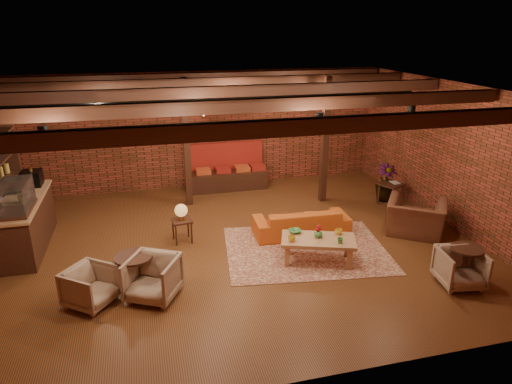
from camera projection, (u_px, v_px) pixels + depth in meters
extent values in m
plane|color=#3F250F|center=(233.00, 246.00, 9.53)|extent=(10.00, 10.00, 0.00)
cube|color=black|center=(230.00, 91.00, 8.43)|extent=(10.00, 8.00, 0.02)
cube|color=#5E301A|center=(203.00, 130.00, 12.62)|extent=(10.00, 0.02, 3.20)
cube|color=#5E301A|center=(298.00, 274.00, 5.34)|extent=(10.00, 0.02, 3.20)
cube|color=#5E301A|center=(452.00, 156.00, 10.13)|extent=(0.02, 8.00, 3.20)
cylinder|color=black|center=(216.00, 97.00, 10.00)|extent=(9.60, 0.12, 0.12)
cube|color=black|center=(187.00, 144.00, 11.21)|extent=(0.16, 0.16, 3.20)
cube|color=black|center=(325.00, 141.00, 11.44)|extent=(0.16, 0.16, 3.20)
imported|color=#337F33|center=(27.00, 188.00, 9.28)|extent=(0.35, 0.39, 0.30)
cube|color=orange|center=(230.00, 108.00, 11.68)|extent=(0.86, 0.06, 0.30)
cube|color=maroon|center=(306.00, 249.00, 9.37)|extent=(3.53, 2.87, 0.01)
imported|color=#BD531A|center=(301.00, 222.00, 9.96)|extent=(2.09, 0.89, 0.60)
cube|color=#A7704E|center=(318.00, 240.00, 8.77)|extent=(1.56, 1.13, 0.07)
cube|color=#A7704E|center=(287.00, 256.00, 8.67)|extent=(0.09, 0.09, 0.42)
cube|color=#A7704E|center=(350.00, 259.00, 8.57)|extent=(0.09, 0.09, 0.42)
cube|color=#A7704E|center=(288.00, 244.00, 9.13)|extent=(0.09, 0.09, 0.42)
cube|color=#A7704E|center=(347.00, 247.00, 9.03)|extent=(0.09, 0.09, 0.42)
imported|color=gold|center=(292.00, 239.00, 8.62)|extent=(0.18, 0.18, 0.11)
imported|color=#3A803B|center=(340.00, 241.00, 8.55)|extent=(0.14, 0.14, 0.11)
imported|color=gold|center=(338.00, 232.00, 8.91)|extent=(0.18, 0.18, 0.11)
imported|color=#3A803B|center=(295.00, 231.00, 9.00)|extent=(0.31, 0.31, 0.06)
imported|color=#3A803B|center=(318.00, 234.00, 8.79)|extent=(0.17, 0.17, 0.14)
sphere|color=red|center=(319.00, 228.00, 8.74)|extent=(0.10, 0.10, 0.10)
cube|color=black|center=(182.00, 221.00, 9.57)|extent=(0.45, 0.45, 0.04)
cylinder|color=black|center=(182.00, 231.00, 9.66)|extent=(0.03, 0.03, 0.46)
cylinder|color=olive|center=(182.00, 219.00, 9.56)|extent=(0.13, 0.13, 0.02)
cylinder|color=olive|center=(181.00, 216.00, 9.54)|extent=(0.04, 0.04, 0.19)
sphere|color=orange|center=(181.00, 210.00, 9.49)|extent=(0.27, 0.27, 0.27)
cylinder|color=black|center=(133.00, 257.00, 7.70)|extent=(0.65, 0.65, 0.04)
cylinder|color=black|center=(135.00, 274.00, 7.82)|extent=(0.09, 0.09, 0.63)
cylinder|color=black|center=(137.00, 290.00, 7.92)|extent=(0.39, 0.39, 0.04)
imported|color=beige|center=(90.00, 285.00, 7.43)|extent=(0.95, 0.96, 0.72)
imported|color=beige|center=(153.00, 276.00, 7.60)|extent=(1.04, 1.02, 0.81)
imported|color=brown|center=(417.00, 212.00, 9.91)|extent=(1.42, 1.33, 1.04)
cube|color=black|center=(391.00, 184.00, 11.54)|extent=(0.68, 0.68, 0.05)
cylinder|color=black|center=(390.00, 195.00, 11.64)|extent=(0.05, 0.05, 0.53)
imported|color=black|center=(392.00, 183.00, 11.53)|extent=(0.28, 0.31, 0.03)
cylinder|color=black|center=(467.00, 249.00, 8.00)|extent=(0.57, 0.57, 0.04)
cylinder|color=black|center=(464.00, 265.00, 8.11)|extent=(0.09, 0.09, 0.62)
cylinder|color=black|center=(462.00, 280.00, 8.22)|extent=(0.34, 0.34, 0.04)
imported|color=beige|center=(461.00, 266.00, 7.98)|extent=(0.81, 0.78, 0.74)
imported|color=#4C7F4C|center=(389.00, 146.00, 11.52)|extent=(1.69, 1.69, 2.91)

